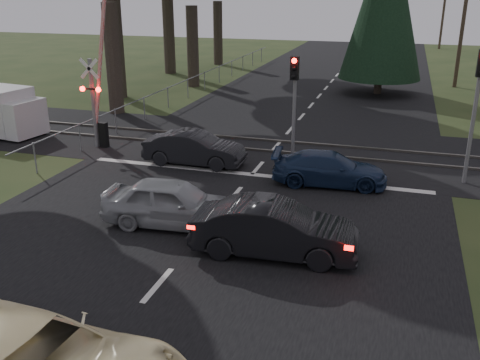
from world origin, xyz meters
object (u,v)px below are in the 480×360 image
at_px(silver_car, 173,203).
at_px(blue_sedan, 329,169).
at_px(utility_pole_mid, 464,16).
at_px(dark_car_far, 194,149).
at_px(traffic_signal_right, 480,91).
at_px(traffic_signal_center, 294,90).
at_px(utility_pole_far, 444,4).
at_px(dark_hatchback, 275,229).
at_px(crossing_signal, 98,101).

xyz_separation_m(silver_car, blue_sedan, (3.89, 4.78, -0.11)).
relative_size(utility_pole_mid, dark_car_far, 2.27).
distance_m(traffic_signal_right, traffic_signal_center, 6.68).
height_order(traffic_signal_center, utility_pole_far, utility_pole_far).
bearing_deg(blue_sedan, silver_car, 135.04).
height_order(traffic_signal_center, silver_car, traffic_signal_center).
relative_size(traffic_signal_right, utility_pole_mid, 0.52).
relative_size(dark_hatchback, silver_car, 1.06).
bearing_deg(traffic_signal_right, silver_car, -143.90).
bearing_deg(utility_pole_mid, crossing_signal, -127.97).
xyz_separation_m(traffic_signal_right, dark_car_far, (-10.04, -0.75, -2.66)).
height_order(crossing_signal, utility_pole_far, utility_pole_far).
height_order(traffic_signal_right, dark_car_far, traffic_signal_right).
height_order(dark_hatchback, silver_car, dark_hatchback).
relative_size(utility_pole_far, silver_car, 2.20).
bearing_deg(traffic_signal_center, utility_pole_mid, 68.79).
bearing_deg(blue_sedan, utility_pole_far, -12.63).
height_order(traffic_signal_center, dark_car_far, traffic_signal_center).
bearing_deg(utility_pole_far, blue_sedan, -96.82).
relative_size(traffic_signal_right, dark_car_far, 1.19).
distance_m(dark_hatchback, dark_car_far, 7.97).
bearing_deg(utility_pole_mid, silver_car, -109.55).
bearing_deg(traffic_signal_center, crossing_signal, -173.85).
xyz_separation_m(utility_pole_far, blue_sedan, (-5.62, -46.99, -4.14)).
distance_m(crossing_signal, traffic_signal_right, 14.88).
distance_m(traffic_signal_center, silver_car, 7.99).
bearing_deg(crossing_signal, blue_sedan, -9.90).
bearing_deg(dark_car_far, blue_sedan, -97.76).
bearing_deg(utility_pole_far, traffic_signal_center, -99.60).
height_order(traffic_signal_center, dark_hatchback, traffic_signal_center).
distance_m(crossing_signal, blue_sedan, 10.42).
relative_size(crossing_signal, dark_hatchback, 1.61).
bearing_deg(dark_hatchback, crossing_signal, 48.13).
relative_size(utility_pole_far, blue_sedan, 2.24).
bearing_deg(dark_car_far, utility_pole_mid, -27.57).
xyz_separation_m(utility_pole_mid, dark_car_far, (-11.00, -21.27, -4.07)).
height_order(utility_pole_far, dark_car_far, utility_pole_far).
bearing_deg(dark_hatchback, blue_sedan, -10.09).
bearing_deg(traffic_signal_center, utility_pole_far, 80.40).
bearing_deg(utility_pole_mid, blue_sedan, -104.33).
relative_size(crossing_signal, blue_sedan, 1.74).
distance_m(crossing_signal, utility_pole_far, 47.96).
bearing_deg(utility_pole_far, crossing_signal, -109.23).
relative_size(traffic_signal_center, blue_sedan, 1.02).
relative_size(traffic_signal_center, utility_pole_mid, 0.46).
xyz_separation_m(traffic_signal_center, blue_sedan, (1.88, -2.66, -2.22)).
bearing_deg(dark_car_far, traffic_signal_center, -61.06).
height_order(silver_car, blue_sedan, silver_car).
bearing_deg(crossing_signal, dark_car_far, -12.53).
xyz_separation_m(crossing_signal, utility_pole_far, (15.77, 45.21, 2.67)).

